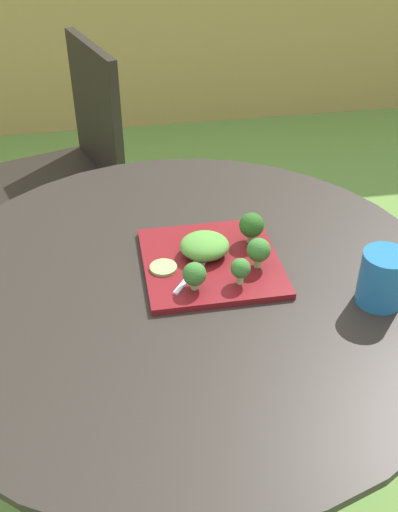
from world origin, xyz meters
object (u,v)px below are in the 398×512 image
Objects in this scene: patio_chair at (71,155)px; fork at (195,268)px; salad_plate at (211,262)px; drinking_glass at (382,281)px.

patio_chair reaches higher than fork.
patio_chair is at bearing 105.39° from fork.
salad_plate is at bearing -72.12° from patio_chair.
patio_chair is 3.19× the size of salad_plate.
drinking_glass reaches higher than salad_plate.
drinking_glass is (0.61, -1.14, 0.24)m from patio_chair.
fork is at bearing -145.21° from salad_plate.
drinking_glass reaches higher than fork.
fork is at bearing 156.71° from drinking_glass.
drinking_glass is at bearing -29.98° from salad_plate.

